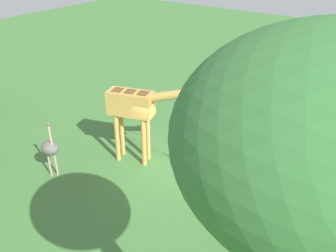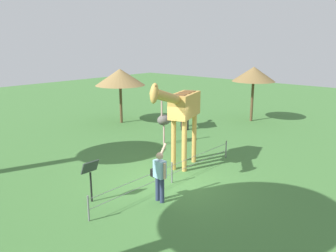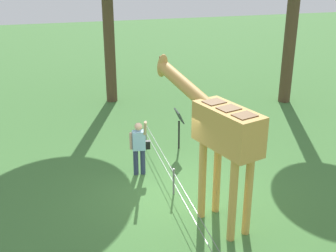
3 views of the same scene
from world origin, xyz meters
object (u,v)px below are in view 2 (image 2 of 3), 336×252
at_px(giraffe, 182,110).
at_px(zebra, 185,108).
at_px(visitor, 160,174).
at_px(info_sign, 90,173).
at_px(shade_hut_near, 254,74).
at_px(shade_hut_far, 120,77).
at_px(ostrich, 164,120).

distance_m(giraffe, zebra, 6.45).
distance_m(giraffe, visitor, 3.27).
height_order(visitor, info_sign, visitor).
xyz_separation_m(visitor, info_sign, (1.40, -1.56, 0.05)).
relative_size(visitor, info_sign, 1.34).
xyz_separation_m(shade_hut_near, shade_hut_far, (5.59, -5.66, -0.12)).
bearing_deg(ostrich, zebra, -158.64).
bearing_deg(zebra, ostrich, 21.36).
bearing_deg(giraffe, zebra, -142.57).
height_order(shade_hut_far, info_sign, shade_hut_far).
distance_m(shade_hut_near, info_sign, 13.45).
bearing_deg(shade_hut_far, ostrich, 71.57).
bearing_deg(zebra, shade_hut_far, -68.39).
bearing_deg(shade_hut_far, info_sign, 43.71).
bearing_deg(shade_hut_near, info_sign, 7.06).
height_order(zebra, shade_hut_far, shade_hut_far).
distance_m(visitor, shade_hut_near, 12.39).
bearing_deg(ostrich, shade_hut_far, -108.43).
distance_m(giraffe, ostrich, 3.48).
bearing_deg(giraffe, shade_hut_near, -168.33).
relative_size(giraffe, info_sign, 2.80).
bearing_deg(visitor, info_sign, -48.11).
bearing_deg(visitor, zebra, -146.14).
relative_size(zebra, shade_hut_far, 0.52).
bearing_deg(shade_hut_near, shade_hut_far, -45.37).
bearing_deg(giraffe, info_sign, -3.64).
bearing_deg(zebra, info_sign, 21.61).
bearing_deg(ostrich, shade_hut_near, 174.03).
bearing_deg(shade_hut_far, visitor, 54.86).
distance_m(ostrich, info_sign, 6.46).
height_order(visitor, shade_hut_near, shade_hut_near).
bearing_deg(ostrich, visitor, 40.67).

